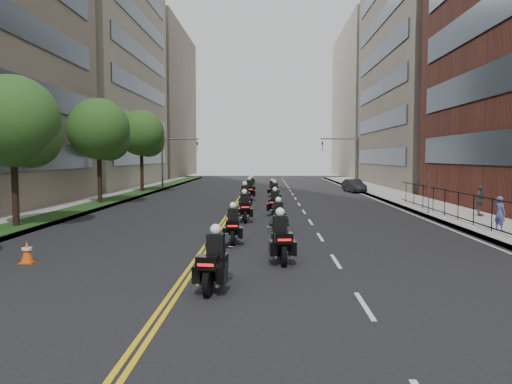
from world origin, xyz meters
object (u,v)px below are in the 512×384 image
motorcycle_7 (275,194)px  motorcycle_10 (252,186)px  motorcycle_4 (245,209)px  motorcycle_9 (272,189)px  pedestrian_c (480,201)px  motorcycle_1 (281,240)px  motorcycle_2 (233,227)px  parked_sedan (354,186)px  traffic_cone (27,252)px  motorcycle_3 (279,218)px  motorcycle_0 (215,264)px  motorcycle_5 (275,204)px  pedestrian_a (500,213)px  motorcycle_8 (249,191)px  motorcycle_6 (245,198)px

motorcycle_7 → motorcycle_10: size_ratio=1.05×
motorcycle_4 → motorcycle_9: size_ratio=1.11×
motorcycle_7 → pedestrian_c: size_ratio=1.42×
motorcycle_1 → motorcycle_2: bearing=111.8°
parked_sedan → traffic_cone: 37.13m
motorcycle_9 → pedestrian_c: bearing=-49.8°
motorcycle_3 → motorcycle_4: bearing=110.7°
motorcycle_0 → motorcycle_1: size_ratio=0.96×
motorcycle_1 → traffic_cone: (-8.35, -0.41, -0.35)m
motorcycle_7 → parked_sedan: bearing=53.6°
motorcycle_0 → motorcycle_10: size_ratio=1.01×
motorcycle_0 → motorcycle_4: bearing=96.6°
motorcycle_5 → motorcycle_10: (-1.97, 17.39, 0.01)m
motorcycle_1 → pedestrian_c: size_ratio=1.42×
pedestrian_c → motorcycle_2: bearing=149.9°
motorcycle_10 → pedestrian_a: bearing=-59.3°
motorcycle_4 → motorcycle_10: size_ratio=1.02×
motorcycle_1 → parked_sedan: size_ratio=0.63×
motorcycle_2 → traffic_cone: bearing=-151.6°
pedestrian_c → traffic_cone: (-19.89, -12.32, -0.65)m
motorcycle_8 → parked_sedan: motorcycle_8 is taller
pedestrian_a → motorcycle_6: bearing=26.9°
traffic_cone → motorcycle_8: bearing=75.0°
motorcycle_5 → motorcycle_8: (-1.90, 10.20, 0.08)m
motorcycle_3 → motorcycle_4: 4.19m
motorcycle_9 → motorcycle_5: bearing=-86.4°
motorcycle_4 → motorcycle_7: bearing=74.8°
motorcycle_4 → pedestrian_c: size_ratio=1.38×
motorcycle_2 → motorcycle_3: bearing=55.3°
parked_sedan → traffic_cone: size_ratio=5.29×
motorcycle_5 → motorcycle_7: (0.09, 6.94, 0.05)m
motorcycle_2 → motorcycle_9: 23.97m
motorcycle_6 → motorcycle_7: 4.14m
motorcycle_3 → motorcycle_5: size_ratio=0.97×
motorcycle_3 → motorcycle_6: 10.35m
motorcycle_3 → motorcycle_1: bearing=-94.7°
motorcycle_5 → motorcycle_6: (-1.94, 3.34, 0.07)m
motorcycle_5 → parked_sedan: 21.16m
motorcycle_6 → motorcycle_9: (1.89, 10.74, -0.11)m
motorcycle_6 → motorcycle_9: size_ratio=1.17×
motorcycle_7 → pedestrian_c: pedestrian_c is taller
motorcycle_7 → motorcycle_9: motorcycle_7 is taller
parked_sedan → pedestrian_a: bearing=-94.9°
motorcycle_8 → pedestrian_c: 17.80m
motorcycle_6 → motorcycle_3: bearing=-83.6°
motorcycle_1 → motorcycle_4: size_ratio=1.03×
motorcycle_0 → motorcycle_1: (1.82, 3.54, 0.03)m
traffic_cone → motorcycle_0: bearing=-25.6°
motorcycle_5 → motorcycle_7: motorcycle_7 is taller
motorcycle_5 → motorcycle_9: bearing=97.3°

